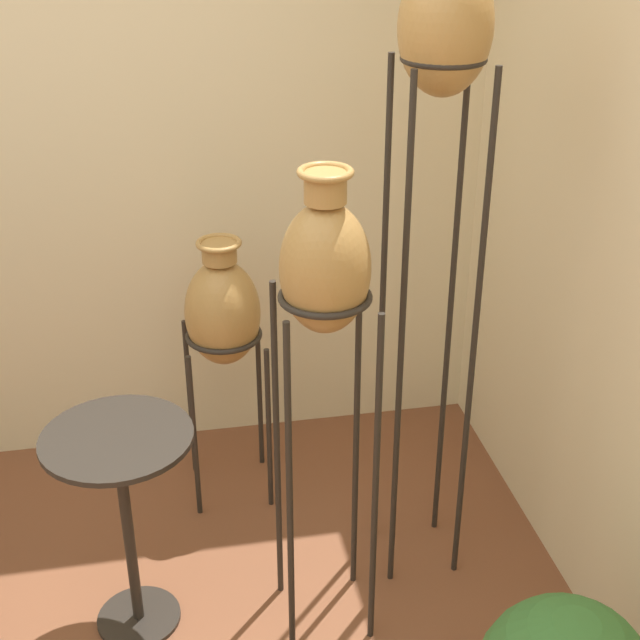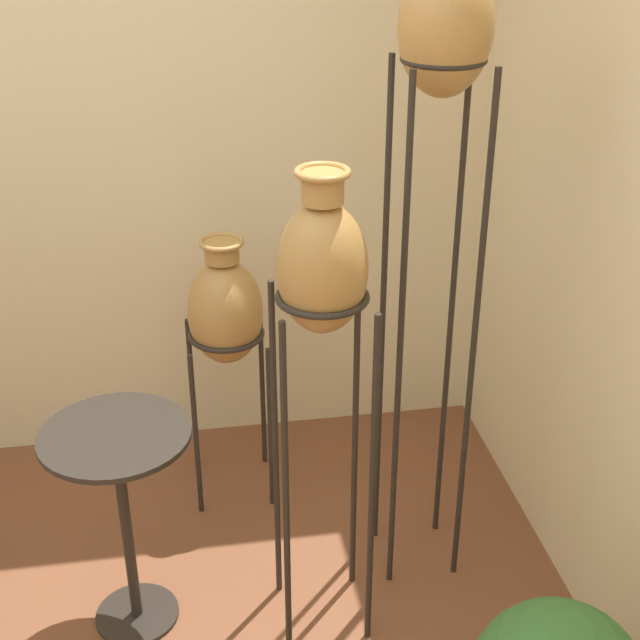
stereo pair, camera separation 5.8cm
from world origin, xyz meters
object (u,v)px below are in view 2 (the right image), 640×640
object	(u,v)px
vase_stand_medium	(322,280)
vase_stand_short	(225,313)
vase_stand_tall	(444,55)
side_table	(121,488)

from	to	relation	value
vase_stand_medium	vase_stand_short	world-z (taller)	vase_stand_medium
vase_stand_tall	vase_stand_short	xyz separation A→B (m)	(-0.62, 0.51, -1.00)
side_table	vase_stand_medium	bearing A→B (deg)	-7.52
vase_stand_tall	side_table	distance (m)	1.60
vase_stand_tall	vase_stand_short	distance (m)	1.28
vase_stand_medium	vase_stand_short	size ratio (longest dim) A/B	1.44
side_table	vase_stand_short	bearing A→B (deg)	60.13
vase_stand_tall	vase_stand_medium	bearing A→B (deg)	-148.49
vase_stand_tall	vase_stand_medium	distance (m)	0.71
vase_stand_medium	vase_stand_short	xyz separation A→B (m)	(-0.24, 0.74, -0.45)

